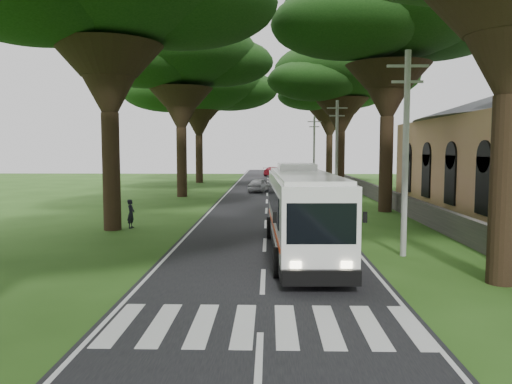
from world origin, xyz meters
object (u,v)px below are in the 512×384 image
object	(u,v)px
pole_near	(406,150)
coach_bus	(302,210)
pole_mid	(337,149)
pedestrian	(131,214)
pole_far	(314,149)
distant_car_a	(259,185)
distant_car_c	(273,171)

from	to	relation	value
pole_near	coach_bus	xyz separation A→B (m)	(-3.98, 0.28, -2.41)
pole_mid	pedestrian	size ratio (longest dim) A/B	5.20
pole_far	coach_bus	world-z (taller)	pole_far
pole_mid	distant_car_a	world-z (taller)	pole_mid
pole_mid	distant_car_a	bearing A→B (deg)	125.92
coach_bus	distant_car_c	bearing A→B (deg)	88.81
pole_mid	pole_far	distance (m)	20.00
pole_near	pole_mid	xyz separation A→B (m)	(0.00, 20.00, 0.00)
pole_near	pedestrian	bearing A→B (deg)	152.57
coach_bus	pedestrian	world-z (taller)	coach_bus
pole_mid	distant_car_c	world-z (taller)	pole_mid
pole_far	pedestrian	xyz separation A→B (m)	(-12.68, -33.42, -3.41)
pole_mid	distant_car_c	size ratio (longest dim) A/B	1.66
pole_mid	distant_car_c	bearing A→B (deg)	97.28
pedestrian	coach_bus	bearing A→B (deg)	-121.25
distant_car_a	distant_car_c	bearing A→B (deg)	-80.56
distant_car_c	pedestrian	world-z (taller)	pedestrian
coach_bus	pedestrian	bearing A→B (deg)	142.16
pole_near	pole_far	world-z (taller)	same
pole_near	coach_bus	distance (m)	4.66
pole_near	pedestrian	size ratio (longest dim) A/B	5.20
pedestrian	distant_car_a	bearing A→B (deg)	-11.43
coach_bus	distant_car_a	distance (m)	28.54
pole_far	distant_car_a	size ratio (longest dim) A/B	2.06
pedestrian	pole_near	bearing A→B (deg)	-112.75
pole_mid	distant_car_a	size ratio (longest dim) A/B	2.06
pole_near	pole_mid	world-z (taller)	same
distant_car_a	coach_bus	bearing A→B (deg)	107.36
pole_far	distant_car_c	distance (m)	17.80
coach_bus	distant_car_c	size ratio (longest dim) A/B	2.32
pole_near	coach_bus	world-z (taller)	pole_near
pole_far	pole_mid	bearing A→B (deg)	-90.00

